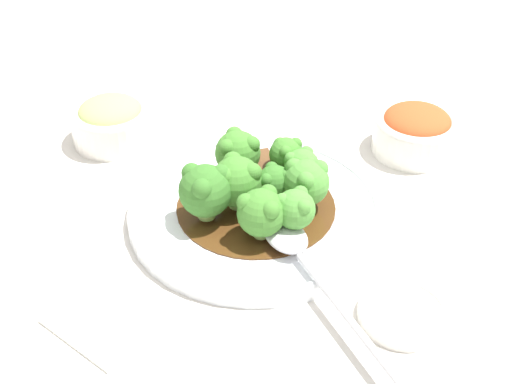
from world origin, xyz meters
name	(u,v)px	position (x,y,z in m)	size (l,w,h in m)	color
ground_plane	(256,217)	(0.00, 0.00, 0.00)	(4.00, 4.00, 0.00)	silver
main_plate	(256,210)	(0.00, 0.00, 0.01)	(0.27, 0.27, 0.02)	white
beef_strip_0	(263,185)	(0.03, 0.01, 0.02)	(0.05, 0.06, 0.01)	#56331E
beef_strip_1	(261,165)	(0.06, 0.02, 0.03)	(0.05, 0.05, 0.01)	brown
beef_strip_2	(275,215)	(-0.01, -0.03, 0.02)	(0.06, 0.06, 0.01)	#56331E
broccoli_floret_0	(261,212)	(-0.04, -0.03, 0.05)	(0.05, 0.05, 0.05)	#7FA84C
broccoli_floret_1	(237,181)	(-0.01, 0.02, 0.05)	(0.05, 0.05, 0.06)	#8EB756
broccoli_floret_2	(306,182)	(0.02, -0.05, 0.05)	(0.05, 0.05, 0.05)	#7FA84C
broccoli_floret_3	(302,166)	(0.05, -0.03, 0.05)	(0.04, 0.04, 0.05)	#8EB756
broccoli_floret_4	(238,152)	(0.04, 0.04, 0.05)	(0.05, 0.05, 0.05)	#7FA84C
broccoli_floret_5	(205,190)	(-0.04, 0.04, 0.05)	(0.06, 0.06, 0.06)	#7FA84C
broccoli_floret_6	(295,209)	(-0.03, -0.06, 0.05)	(0.04, 0.04, 0.05)	#7FA84C
broccoli_floret_7	(275,182)	(0.01, -0.02, 0.04)	(0.04, 0.04, 0.04)	#8EB756
broccoli_floret_8	(286,154)	(0.06, -0.01, 0.05)	(0.04, 0.04, 0.05)	#7FA84C
serving_spoon	(297,250)	(-0.06, -0.07, 0.03)	(0.16, 0.19, 0.01)	silver
side_bowl_kimchi	(416,130)	(0.20, -0.12, 0.03)	(0.10, 0.10, 0.06)	white
side_bowl_appetizer	(111,121)	(0.06, 0.23, 0.03)	(0.10, 0.10, 0.06)	white
sauce_dish	(403,313)	(-0.07, -0.18, 0.01)	(0.08, 0.08, 0.01)	white
paper_napkin	(112,314)	(-0.19, 0.05, 0.00)	(0.11, 0.11, 0.01)	silver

